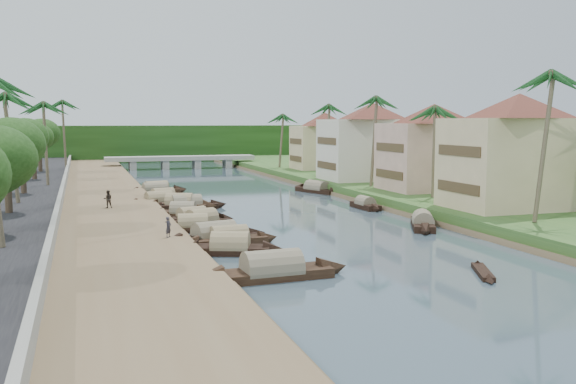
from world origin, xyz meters
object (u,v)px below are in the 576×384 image
object	(u,v)px
building_near	(517,150)
person_near	(168,227)
bridge	(181,160)
sampan_0	(272,272)
sampan_1	(230,248)

from	to	relation	value
building_near	person_near	xyz separation A→B (m)	(-31.49, -3.23, -4.86)
bridge	building_near	size ratio (longest dim) A/B	1.89
bridge	person_near	world-z (taller)	bridge
sampan_0	sampan_1	bearing A→B (deg)	92.14
person_near	bridge	bearing A→B (deg)	31.77
bridge	sampan_0	xyz separation A→B (m)	(-8.09, -87.93, -1.30)
person_near	sampan_0	bearing A→B (deg)	-116.66
sampan_0	bridge	bearing A→B (deg)	81.56
sampan_1	building_near	bearing A→B (deg)	34.02
sampan_0	sampan_1	distance (m)	7.51
bridge	building_near	world-z (taller)	building_near
bridge	person_near	distance (m)	78.23
bridge	building_near	distance (m)	76.54
building_near	sampan_1	bearing A→B (deg)	-166.92
building_near	sampan_1	world-z (taller)	building_near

